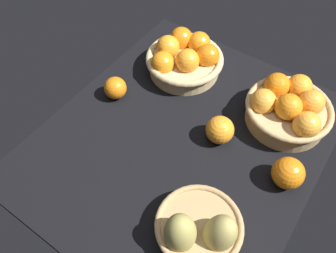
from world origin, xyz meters
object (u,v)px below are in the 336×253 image
at_px(basket_near_left, 184,58).
at_px(loose_orange_back_gap, 115,88).
at_px(loose_orange_front_gap, 288,173).
at_px(loose_orange_side_gap, 220,130).
at_px(basket_far_right_pears, 200,230).
at_px(basket_far_left, 288,108).

distance_m(basket_near_left, loose_orange_back_gap, 0.24).
relative_size(loose_orange_front_gap, loose_orange_side_gap, 1.05).
height_order(basket_near_left, loose_orange_front_gap, basket_near_left).
bearing_deg(basket_far_right_pears, basket_near_left, -143.21).
xyz_separation_m(basket_far_left, loose_orange_side_gap, (0.17, -0.12, -0.01)).
bearing_deg(basket_far_right_pears, basket_far_left, 177.05).
height_order(basket_far_left, loose_orange_side_gap, basket_far_left).
relative_size(basket_far_right_pears, loose_orange_front_gap, 2.52).
bearing_deg(loose_orange_front_gap, loose_orange_back_gap, -88.00).
bearing_deg(loose_orange_front_gap, loose_orange_side_gap, -95.73).
bearing_deg(basket_far_right_pears, loose_orange_front_gap, 157.15).
distance_m(basket_far_right_pears, loose_orange_back_gap, 0.49).
bearing_deg(basket_far_left, basket_near_left, -91.15).
height_order(basket_far_right_pears, loose_orange_front_gap, basket_far_right_pears).
bearing_deg(loose_orange_back_gap, basket_far_right_pears, 62.48).
xyz_separation_m(basket_far_left, basket_near_left, (-0.01, -0.35, -0.00)).
relative_size(basket_near_left, loose_orange_back_gap, 3.61).
height_order(loose_orange_back_gap, loose_orange_side_gap, loose_orange_side_gap).
bearing_deg(loose_orange_side_gap, basket_far_left, 143.84).
height_order(basket_near_left, loose_orange_back_gap, basket_near_left).
bearing_deg(basket_far_left, loose_orange_back_gap, -65.66).
relative_size(basket_far_left, loose_orange_side_gap, 3.11).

